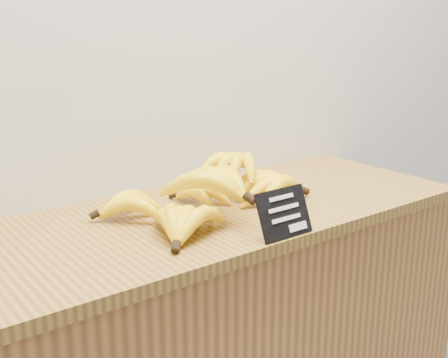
% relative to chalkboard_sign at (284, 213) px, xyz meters
% --- Properties ---
extents(counter_top, '(1.35, 0.54, 0.03)m').
position_rel_chalkboard_sign_xyz_m(counter_top, '(-0.02, 0.24, -0.07)').
color(counter_top, olive).
rests_on(counter_top, counter).
extents(chalkboard_sign, '(0.14, 0.05, 0.10)m').
position_rel_chalkboard_sign_xyz_m(chalkboard_sign, '(0.00, 0.00, 0.00)').
color(chalkboard_sign, black).
rests_on(chalkboard_sign, counter_top).
extents(banana_pile, '(0.55, 0.37, 0.13)m').
position_rel_chalkboard_sign_xyz_m(banana_pile, '(-0.04, 0.22, 0.00)').
color(banana_pile, yellow).
rests_on(banana_pile, counter_top).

